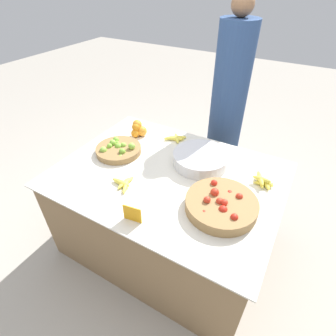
{
  "coord_description": "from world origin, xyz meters",
  "views": [
    {
      "loc": [
        0.7,
        -1.22,
        1.87
      ],
      "look_at": [
        0.0,
        0.0,
        0.78
      ],
      "focal_mm": 28.0,
      "sensor_mm": 36.0,
      "label": 1
    }
  ],
  "objects": [
    {
      "name": "vendor_person",
      "position": [
        0.08,
        0.92,
        0.81
      ],
      "size": [
        0.3,
        0.3,
        1.74
      ],
      "color": "navy",
      "rests_on": "ground_plane"
    },
    {
      "name": "price_sign",
      "position": [
        0.04,
        -0.46,
        0.78
      ],
      "size": [
        0.11,
        0.02,
        0.11
      ],
      "rotation": [
        0.0,
        0.0,
        0.15
      ],
      "color": "orange",
      "rests_on": "market_table"
    },
    {
      "name": "orange_pile",
      "position": [
        -0.47,
        0.33,
        0.79
      ],
      "size": [
        0.12,
        0.13,
        0.13
      ],
      "color": "orange",
      "rests_on": "market_table"
    },
    {
      "name": "ground_plane",
      "position": [
        0.0,
        0.0,
        0.0
      ],
      "size": [
        12.0,
        12.0,
        0.0
      ],
      "primitive_type": "plane",
      "color": "#ADA599"
    },
    {
      "name": "banana_bunch_front_right",
      "position": [
        -0.19,
        -0.25,
        0.75
      ],
      "size": [
        0.16,
        0.17,
        0.04
      ],
      "color": "#EFDB4C",
      "rests_on": "market_table"
    },
    {
      "name": "tomato_basket",
      "position": [
        0.43,
        -0.13,
        0.77
      ],
      "size": [
        0.42,
        0.42,
        0.11
      ],
      "color": "olive",
      "rests_on": "market_table"
    },
    {
      "name": "banana_bunch_back_center",
      "position": [
        0.59,
        0.21,
        0.76
      ],
      "size": [
        0.14,
        0.15,
        0.06
      ],
      "color": "#EFDB4C",
      "rests_on": "market_table"
    },
    {
      "name": "metal_bowl",
      "position": [
        0.14,
        0.22,
        0.77
      ],
      "size": [
        0.4,
        0.4,
        0.09
      ],
      "color": "silver",
      "rests_on": "market_table"
    },
    {
      "name": "banana_bunch_front_left",
      "position": [
        -0.17,
        0.42,
        0.75
      ],
      "size": [
        0.17,
        0.15,
        0.03
      ],
      "color": "#EFDB4C",
      "rests_on": "market_table"
    },
    {
      "name": "market_table",
      "position": [
        0.0,
        0.0,
        0.37
      ],
      "size": [
        1.52,
        1.15,
        0.73
      ],
      "color": "olive",
      "rests_on": "ground_plane"
    },
    {
      "name": "lime_bowl",
      "position": [
        -0.46,
        0.04,
        0.76
      ],
      "size": [
        0.34,
        0.34,
        0.09
      ],
      "color": "olive",
      "rests_on": "market_table"
    }
  ]
}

